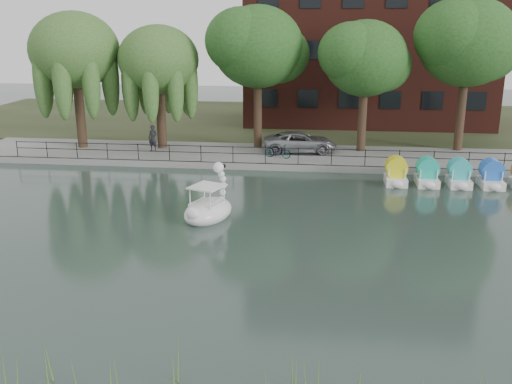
% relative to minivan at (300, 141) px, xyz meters
% --- Properties ---
extents(ground_plane, '(120.00, 120.00, 0.00)m').
position_rel_minivan_xyz_m(ground_plane, '(-1.96, -16.56, -1.17)').
color(ground_plane, '#3C4D4B').
extents(promenade, '(40.00, 6.00, 0.40)m').
position_rel_minivan_xyz_m(promenade, '(-1.96, -0.56, -0.97)').
color(promenade, gray).
rests_on(promenade, ground_plane).
extents(kerb, '(40.00, 0.25, 0.40)m').
position_rel_minivan_xyz_m(kerb, '(-1.96, -3.51, -0.97)').
color(kerb, gray).
rests_on(kerb, ground_plane).
extents(land_strip, '(60.00, 22.00, 0.36)m').
position_rel_minivan_xyz_m(land_strip, '(-1.96, 13.44, -0.99)').
color(land_strip, '#47512D').
rests_on(land_strip, ground_plane).
extents(railing, '(32.00, 0.05, 1.00)m').
position_rel_minivan_xyz_m(railing, '(-1.96, -3.31, -0.03)').
color(railing, black).
rests_on(railing, promenade).
extents(apartment_building, '(20.00, 10.07, 18.00)m').
position_rel_minivan_xyz_m(apartment_building, '(5.04, 13.41, 8.19)').
color(apartment_building, '#4C1E16').
rests_on(apartment_building, land_strip).
extents(willow_left, '(5.88, 5.88, 9.01)m').
position_rel_minivan_xyz_m(willow_left, '(-14.96, -0.06, 5.70)').
color(willow_left, '#473323').
rests_on(willow_left, promenade).
extents(willow_mid, '(5.32, 5.32, 8.15)m').
position_rel_minivan_xyz_m(willow_mid, '(-9.46, 0.44, 5.08)').
color(willow_mid, '#473323').
rests_on(willow_mid, promenade).
extents(broadleaf_center, '(6.00, 6.00, 9.25)m').
position_rel_minivan_xyz_m(broadleaf_center, '(-2.96, 1.44, 5.89)').
color(broadleaf_center, '#473323').
rests_on(broadleaf_center, promenade).
extents(broadleaf_right, '(5.40, 5.40, 8.32)m').
position_rel_minivan_xyz_m(broadleaf_right, '(4.04, 0.94, 5.22)').
color(broadleaf_right, '#473323').
rests_on(broadleaf_right, promenade).
extents(broadleaf_far, '(6.30, 6.30, 9.71)m').
position_rel_minivan_xyz_m(broadleaf_far, '(10.54, 1.94, 6.23)').
color(broadleaf_far, '#473323').
rests_on(broadleaf_far, promenade).
extents(minivan, '(3.28, 5.83, 1.54)m').
position_rel_minivan_xyz_m(minivan, '(0.00, 0.00, 0.00)').
color(minivan, gray).
rests_on(minivan, promenade).
extents(bicycle, '(1.15, 1.82, 1.00)m').
position_rel_minivan_xyz_m(bicycle, '(-1.30, -1.80, -0.27)').
color(bicycle, gray).
rests_on(bicycle, promenade).
extents(pedestrian, '(0.80, 0.62, 1.98)m').
position_rel_minivan_xyz_m(pedestrian, '(-9.75, -0.77, 0.22)').
color(pedestrian, black).
rests_on(pedestrian, promenade).
extents(swan_boat, '(2.75, 3.36, 2.45)m').
position_rel_minivan_xyz_m(swan_boat, '(-3.64, -12.63, -0.63)').
color(swan_boat, white).
rests_on(swan_boat, ground_plane).
extents(pedal_boat_row, '(7.95, 1.70, 1.40)m').
position_rel_minivan_xyz_m(pedal_boat_row, '(8.97, -5.76, -0.56)').
color(pedal_boat_row, white).
rests_on(pedal_boat_row, ground_plane).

